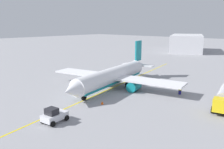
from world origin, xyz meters
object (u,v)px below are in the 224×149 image
Objects in this scene: airplane at (113,76)px; safety_cone_nose at (102,103)px; refueling_worker at (180,90)px; pushback_tug at (54,115)px.

safety_cone_nose is at bearing 31.44° from airplane.
airplane reaches higher than safety_cone_nose.
safety_cone_nose is (9.73, 5.95, -2.27)m from airplane.
safety_cone_nose is at bearing -27.22° from refueling_worker.
refueling_worker is 2.98× the size of safety_cone_nose.
refueling_worker is at bearing 109.49° from airplane.
pushback_tug is at bearing 17.31° from airplane.
pushback_tug is (19.83, 6.18, -1.54)m from airplane.
airplane is at bearing -162.69° from pushback_tug.
pushback_tug is 25.60m from refueling_worker.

